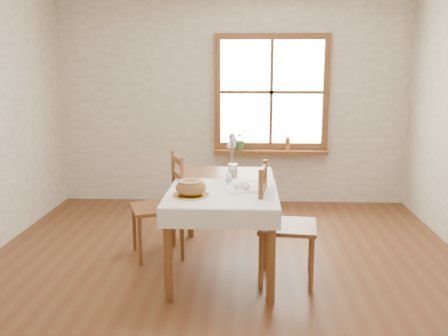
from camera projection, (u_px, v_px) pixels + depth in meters
The scene contains 18 objects.
ground at pixel (222, 278), 4.27m from camera, with size 5.00×5.00×0.00m, color brown.
room_walls at pixel (222, 75), 3.92m from camera, with size 4.60×5.10×2.65m.
window at pixel (271, 92), 6.37m from camera, with size 1.46×0.08×1.46m.
window_sill at pixel (270, 152), 6.45m from camera, with size 1.46×0.20×0.05m.
dining_table at pixel (224, 194), 4.43m from camera, with size 0.90×1.60×0.75m.
table_linen at pixel (222, 193), 4.11m from camera, with size 0.91×0.99×0.01m, color white.
chair_left at pixel (157, 206), 4.68m from camera, with size 0.45×0.48×0.97m, color brown, non-canonical shape.
chair_right at pixel (288, 224), 4.11m from camera, with size 0.47×0.49×1.00m, color brown, non-canonical shape.
bread_plate at pixel (191, 195), 3.98m from camera, with size 0.29×0.29×0.02m, color white.
bread_loaf at pixel (191, 186), 3.96m from camera, with size 0.24×0.24×0.13m, color olive.
egg_napkin at pixel (242, 189), 4.17m from camera, with size 0.27×0.23×0.01m, color white.
eggs at pixel (242, 186), 4.17m from camera, with size 0.21×0.18×0.05m, color silver, non-canonical shape.
salt_shaker at pixel (229, 179), 4.37m from camera, with size 0.05×0.05×0.10m, color white.
pepper_shaker at pixel (228, 176), 4.50m from camera, with size 0.04×0.04×0.08m, color white.
flower_vase at pixel (233, 170), 4.79m from camera, with size 0.09×0.09×0.10m, color white.
lavender_bouquet at pixel (233, 150), 4.75m from camera, with size 0.16×0.16×0.30m, color #6C508F, non-canonical shape.
potted_plant at pixel (240, 142), 6.45m from camera, with size 0.23×0.26×0.20m, color #3E702D.
amber_bottle at pixel (288, 143), 6.42m from camera, with size 0.06×0.06×0.17m, color #AF6720.
Camera 1 is at (0.21, -3.98, 1.78)m, focal length 40.00 mm.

